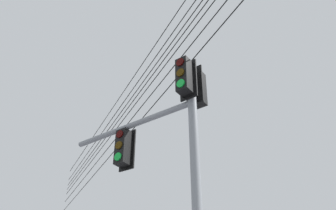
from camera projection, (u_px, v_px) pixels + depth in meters
signal_mast_assembly at (174, 152)px, 7.59m from camera, size 2.50×3.40×7.17m
overhead_wire_span at (168, 55)px, 10.15m from camera, size 23.93×12.42×3.04m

